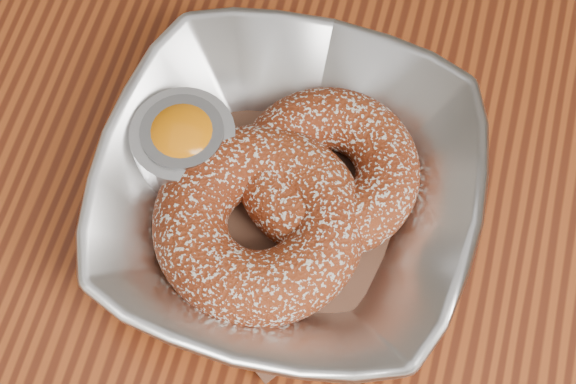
% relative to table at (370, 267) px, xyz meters
% --- Properties ---
extents(table, '(1.20, 0.80, 0.75)m').
position_rel_table_xyz_m(table, '(0.00, 0.00, 0.00)').
color(table, maroon).
rests_on(table, ground_plane).
extents(serving_bowl, '(0.21, 0.21, 0.05)m').
position_rel_table_xyz_m(serving_bowl, '(-0.05, -0.02, 0.12)').
color(serving_bowl, silver).
rests_on(serving_bowl, table).
extents(parchment, '(0.20, 0.20, 0.00)m').
position_rel_table_xyz_m(parchment, '(-0.05, -0.02, 0.11)').
color(parchment, brown).
rests_on(parchment, table).
extents(donut_back, '(0.13, 0.13, 0.04)m').
position_rel_table_xyz_m(donut_back, '(-0.04, 0.00, 0.13)').
color(donut_back, maroon).
rests_on(donut_back, parchment).
extents(donut_front, '(0.13, 0.13, 0.04)m').
position_rel_table_xyz_m(donut_front, '(-0.06, -0.04, 0.13)').
color(donut_front, maroon).
rests_on(donut_front, parchment).
extents(ramekin, '(0.06, 0.06, 0.05)m').
position_rel_table_xyz_m(ramekin, '(-0.12, -0.01, 0.13)').
color(ramekin, silver).
rests_on(ramekin, table).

